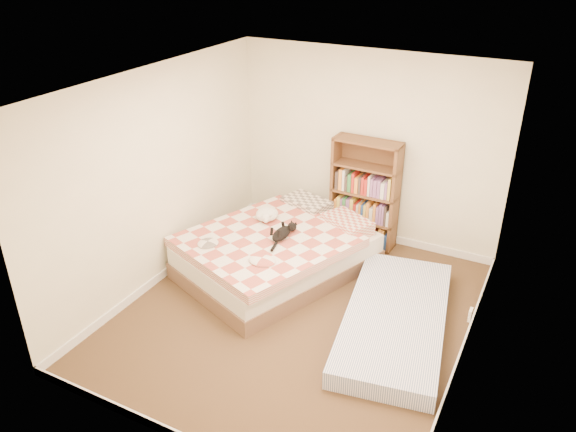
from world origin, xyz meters
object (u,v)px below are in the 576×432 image
at_px(bookshelf, 364,205).
at_px(white_dog, 267,215).
at_px(floor_mattress, 395,319).
at_px(bed, 279,251).
at_px(black_cat, 283,233).

height_order(bookshelf, white_dog, bookshelf).
bearing_deg(white_dog, floor_mattress, 0.04).
xyz_separation_m(bed, black_cat, (0.10, -0.09, 0.32)).
height_order(black_cat, white_dog, white_dog).
xyz_separation_m(bookshelf, black_cat, (-0.56, -1.22, 0.05)).
bearing_deg(bookshelf, bed, -118.66).
bearing_deg(bed, white_dog, 163.77).
bearing_deg(bed, floor_mattress, 5.79).
bearing_deg(white_dog, bed, -18.27).
distance_m(black_cat, white_dog, 0.48).
distance_m(bed, black_cat, 0.35).
height_order(floor_mattress, black_cat, black_cat).
relative_size(bookshelf, white_dog, 3.81).
xyz_separation_m(bookshelf, floor_mattress, (0.95, -1.58, -0.44)).
bearing_deg(floor_mattress, white_dog, 151.31).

